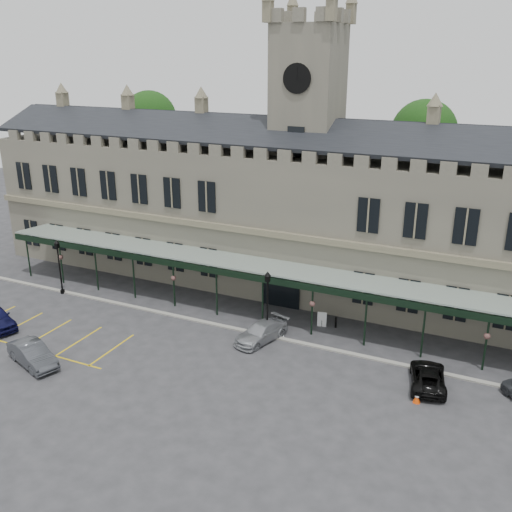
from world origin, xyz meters
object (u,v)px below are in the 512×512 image
at_px(lamp_post_left, 59,262).
at_px(car_van, 428,377).
at_px(car_left_b, 33,354).
at_px(clock_tower, 307,139).
at_px(sign_board, 322,320).
at_px(lamp_post_mid, 267,298).
at_px(traffic_cone, 417,397).
at_px(station_building, 304,216).
at_px(car_taxi, 261,332).

bearing_deg(lamp_post_left, car_van, -2.92).
distance_m(lamp_post_left, car_van, 31.50).
relative_size(lamp_post_left, car_left_b, 1.07).
bearing_deg(clock_tower, sign_board, -59.37).
xyz_separation_m(clock_tower, car_van, (13.00, -12.27, -12.48)).
bearing_deg(lamp_post_mid, car_van, -8.73).
height_order(traffic_cone, sign_board, sign_board).
xyz_separation_m(clock_tower, car_left_b, (-11.50, -20.84, -12.36)).
relative_size(station_building, lamp_post_mid, 11.65).
height_order(lamp_post_left, sign_board, lamp_post_left).
bearing_deg(car_left_b, lamp_post_mid, -31.17).
height_order(sign_board, car_van, car_van).
height_order(traffic_cone, car_van, car_van).
bearing_deg(clock_tower, traffic_cone, -48.61).
relative_size(lamp_post_left, sign_board, 4.09).
xyz_separation_m(traffic_cone, car_left_b, (-24.24, -6.39, 0.41)).
relative_size(sign_board, car_van, 0.27).
bearing_deg(sign_board, traffic_cone, -50.60).
bearing_deg(car_left_b, lamp_post_left, 53.42).
height_order(lamp_post_left, car_van, lamp_post_left).
bearing_deg(lamp_post_left, car_taxi, -1.70).
relative_size(clock_tower, traffic_cone, 34.93).
bearing_deg(traffic_cone, sign_board, 139.50).
bearing_deg(station_building, sign_board, -59.06).
xyz_separation_m(station_building, car_van, (13.00, -12.18, -5.84)).
relative_size(station_building, car_taxi, 12.97).
distance_m(car_left_b, car_van, 25.96).
xyz_separation_m(lamp_post_left, car_left_b, (6.88, -10.17, -2.16)).
distance_m(lamp_post_mid, car_taxi, 2.51).
bearing_deg(car_left_b, traffic_cone, -55.87).
relative_size(sign_board, car_left_b, 0.26).
bearing_deg(lamp_post_left, station_building, 29.92).
bearing_deg(car_taxi, lamp_post_mid, 98.45).
distance_m(lamp_post_mid, car_van, 12.25).
height_order(lamp_post_left, car_taxi, lamp_post_left).
distance_m(clock_tower, car_taxi, 16.80).
xyz_separation_m(station_building, car_left_b, (-11.50, -20.75, -5.71)).
xyz_separation_m(car_taxi, car_van, (12.00, -1.03, -0.04)).
relative_size(lamp_post_mid, car_left_b, 1.12).
distance_m(station_building, lamp_post_mid, 10.96).
relative_size(lamp_post_mid, car_van, 1.14).
xyz_separation_m(sign_board, car_left_b, (-15.78, -13.61, 0.17)).
bearing_deg(clock_tower, lamp_post_mid, -83.84).
bearing_deg(traffic_cone, lamp_post_left, 173.06).
bearing_deg(lamp_post_mid, lamp_post_left, -179.34).
xyz_separation_m(car_left_b, car_van, (24.50, 8.57, -0.13)).
relative_size(traffic_cone, car_left_b, 0.15).
xyz_separation_m(traffic_cone, sign_board, (-8.45, 7.22, 0.24)).
bearing_deg(station_building, lamp_post_mid, -83.79).
distance_m(clock_tower, sign_board, 15.08).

